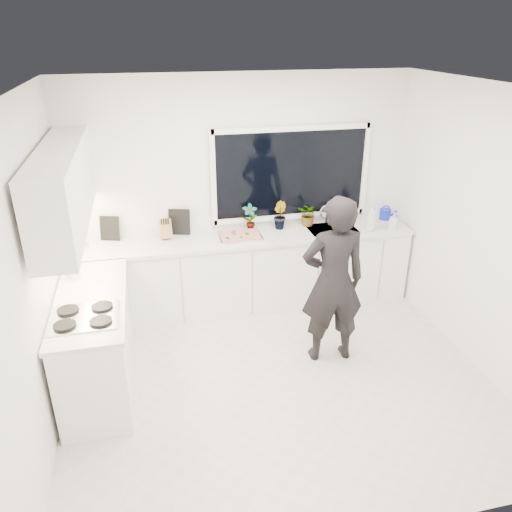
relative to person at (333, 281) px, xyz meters
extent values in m
cube|color=beige|center=(-0.61, -0.24, -0.88)|extent=(4.00, 3.50, 0.02)
cube|color=white|center=(-0.61, 1.52, 0.48)|extent=(4.00, 0.02, 2.70)
cube|color=white|center=(-2.62, -0.24, 0.48)|extent=(0.02, 3.50, 2.70)
cube|color=white|center=(1.40, -0.24, 0.48)|extent=(0.02, 3.50, 2.70)
cube|color=white|center=(-0.61, -0.24, 1.84)|extent=(4.00, 3.50, 0.02)
cube|color=black|center=(-0.01, 1.48, 0.68)|extent=(1.80, 0.02, 1.00)
cube|color=white|center=(-0.61, 1.21, -0.43)|extent=(3.92, 0.58, 0.88)
cube|color=white|center=(-2.28, 0.11, -0.43)|extent=(0.58, 1.60, 0.88)
cube|color=silver|center=(-0.61, 1.20, 0.03)|extent=(3.94, 0.62, 0.04)
cube|color=silver|center=(-2.28, 0.11, 0.03)|extent=(0.62, 1.60, 0.04)
cube|color=white|center=(-2.40, 0.46, 0.98)|extent=(0.34, 2.10, 0.70)
cube|color=silver|center=(0.44, 1.21, 0.00)|extent=(0.58, 0.42, 0.14)
cylinder|color=silver|center=(0.44, 1.41, 0.16)|extent=(0.03, 0.03, 0.22)
cube|color=black|center=(-2.30, -0.24, 0.06)|extent=(0.56, 0.48, 0.03)
imported|color=black|center=(0.00, 0.00, 0.00)|extent=(0.66, 0.45, 1.75)
cube|color=#BCBBC0|center=(-0.69, 1.18, 0.06)|extent=(0.49, 0.36, 0.03)
cube|color=red|center=(-0.69, 1.18, 0.08)|extent=(0.45, 0.32, 0.01)
cylinder|color=#141FC3|center=(1.21, 1.37, 0.11)|extent=(0.17, 0.17, 0.13)
cylinder|color=white|center=(-2.46, 1.31, 0.18)|extent=(0.11, 0.11, 0.26)
cube|color=#9E8149|center=(-1.52, 1.35, 0.16)|extent=(0.14, 0.11, 0.22)
cylinder|color=#B5B5BA|center=(-2.46, 0.56, 0.13)|extent=(0.15, 0.15, 0.16)
cube|color=black|center=(-2.14, 1.45, 0.19)|extent=(0.22, 0.09, 0.28)
cube|color=black|center=(-1.35, 1.45, 0.20)|extent=(0.25, 0.09, 0.30)
imported|color=#26662D|center=(-0.53, 1.37, 0.21)|extent=(0.18, 0.13, 0.33)
imported|color=#26662D|center=(-0.17, 1.37, 0.21)|extent=(0.15, 0.19, 0.33)
imported|color=#26662D|center=(0.20, 1.37, 0.19)|extent=(0.33, 0.34, 0.28)
imported|color=#26662D|center=(0.59, 1.37, 0.20)|extent=(0.21, 0.21, 0.30)
imported|color=#D8BF66|center=(0.87, 1.06, 0.21)|extent=(0.14, 0.13, 0.33)
imported|color=#D8BF66|center=(1.16, 1.06, 0.15)|extent=(0.12, 0.12, 0.20)
camera|label=1|loc=(-1.70, -4.03, 2.26)|focal=35.00mm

